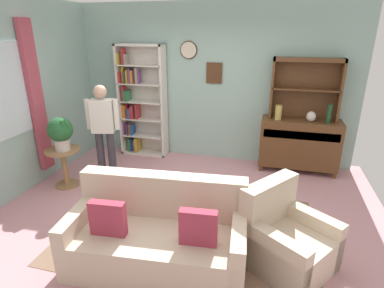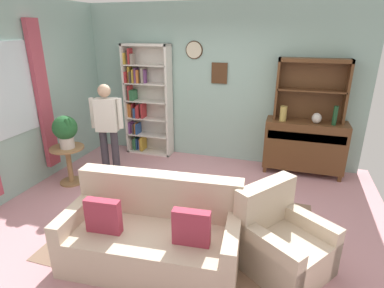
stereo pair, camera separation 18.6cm
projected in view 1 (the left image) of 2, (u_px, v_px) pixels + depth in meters
ground_plane at (181, 215)px, 4.21m from camera, size 5.40×4.60×0.02m
wall_back at (213, 84)px, 5.64m from camera, size 5.00×0.09×2.80m
wall_left at (5, 102)px, 4.30m from camera, size 0.16×4.20×2.80m
area_rug at (190, 229)px, 3.88m from camera, size 2.98×2.11×0.01m
bookshelf at (139, 102)px, 5.94m from camera, size 0.90×0.30×2.10m
sideboard at (299, 143)px, 5.34m from camera, size 1.30×0.45×0.92m
sideboard_hutch at (306, 80)px, 5.07m from camera, size 1.10×0.26×1.00m
vase_tall at (278, 112)px, 5.17m from camera, size 0.11×0.11×0.25m
vase_round at (311, 117)px, 5.07m from camera, size 0.15×0.15×0.17m
bottle_wine at (329, 114)px, 4.97m from camera, size 0.07×0.07×0.31m
couch_floral at (158, 237)px, 3.25m from camera, size 1.87×1.01×0.90m
armchair_floral at (286, 241)px, 3.23m from camera, size 1.07×1.06×0.88m
plant_stand at (64, 163)px, 4.85m from camera, size 0.52×0.52×0.61m
potted_plant_large at (61, 132)px, 4.64m from camera, size 0.37×0.37×0.51m
person_reading at (103, 127)px, 4.89m from camera, size 0.52×0.27×1.56m
coffee_table at (200, 196)px, 3.96m from camera, size 0.80×0.50×0.42m
book_stack at (203, 190)px, 3.91m from camera, size 0.19×0.13×0.05m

